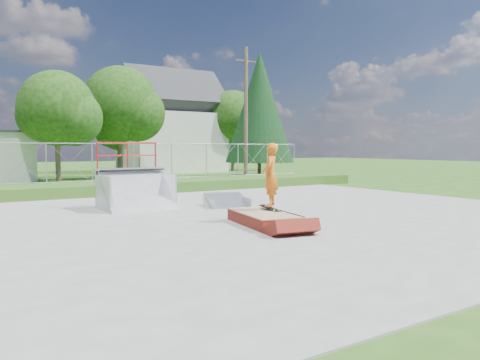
# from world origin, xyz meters

# --- Properties ---
(ground) EXTENTS (120.00, 120.00, 0.00)m
(ground) POSITION_xyz_m (0.00, 0.00, 0.00)
(ground) COLOR #274F16
(ground) RESTS_ON ground
(concrete_pad) EXTENTS (20.00, 16.00, 0.04)m
(concrete_pad) POSITION_xyz_m (0.00, 0.00, 0.02)
(concrete_pad) COLOR gray
(concrete_pad) RESTS_ON ground
(grass_berm) EXTENTS (24.00, 3.00, 0.50)m
(grass_berm) POSITION_xyz_m (0.00, 9.50, 0.25)
(grass_berm) COLOR #274F16
(grass_berm) RESTS_ON ground
(grind_box) EXTENTS (1.59, 2.59, 0.36)m
(grind_box) POSITION_xyz_m (-0.65, -1.25, 0.18)
(grind_box) COLOR maroon
(grind_box) RESTS_ON concrete_pad
(quarter_pipe) EXTENTS (2.28, 1.93, 2.28)m
(quarter_pipe) POSITION_xyz_m (-2.37, 3.63, 1.14)
(quarter_pipe) COLOR #ABAFB3
(quarter_pipe) RESTS_ON concrete_pad
(flat_bank_ramp) EXTENTS (1.69, 1.76, 0.42)m
(flat_bank_ramp) POSITION_xyz_m (0.54, 2.60, 0.21)
(flat_bank_ramp) COLOR #ABAFB3
(flat_bank_ramp) RESTS_ON concrete_pad
(skateboard) EXTENTS (0.24, 0.80, 0.13)m
(skateboard) POSITION_xyz_m (-0.24, -1.02, 0.40)
(skateboard) COLOR black
(skateboard) RESTS_ON grind_box
(skater) EXTENTS (0.74, 0.74, 1.74)m
(skater) POSITION_xyz_m (-0.24, -1.02, 1.27)
(skater) COLOR orange
(skater) RESTS_ON grind_box
(chain_link_fence) EXTENTS (20.00, 0.06, 1.80)m
(chain_link_fence) POSITION_xyz_m (0.00, 10.50, 1.40)
(chain_link_fence) COLOR #A0A3A8
(chain_link_fence) RESTS_ON grass_berm
(gable_house) EXTENTS (8.40, 6.08, 8.94)m
(gable_house) POSITION_xyz_m (9.00, 26.00, 3.84)
(gable_house) COLOR silver
(gable_house) RESTS_ON ground
(utility_pole) EXTENTS (0.24, 0.24, 8.00)m
(utility_pole) POSITION_xyz_m (7.50, 12.00, 4.00)
(utility_pole) COLOR brown
(utility_pole) RESTS_ON ground
(tree_left_near) EXTENTS (4.76, 4.48, 6.65)m
(tree_left_near) POSITION_xyz_m (-1.75, 17.83, 4.24)
(tree_left_near) COLOR brown
(tree_left_near) RESTS_ON ground
(tree_center) EXTENTS (5.44, 5.12, 7.60)m
(tree_center) POSITION_xyz_m (2.78, 19.81, 4.85)
(tree_center) COLOR brown
(tree_center) RESTS_ON ground
(tree_right_far) EXTENTS (5.10, 4.80, 7.12)m
(tree_right_far) POSITION_xyz_m (14.27, 23.82, 4.54)
(tree_right_far) COLOR brown
(tree_right_far) RESTS_ON ground
(tree_back_mid) EXTENTS (4.08, 3.84, 5.70)m
(tree_back_mid) POSITION_xyz_m (5.21, 27.86, 3.63)
(tree_back_mid) COLOR brown
(tree_back_mid) RESTS_ON ground
(conifer_tree) EXTENTS (5.04, 5.04, 9.10)m
(conifer_tree) POSITION_xyz_m (12.00, 17.00, 5.05)
(conifer_tree) COLOR brown
(conifer_tree) RESTS_ON ground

